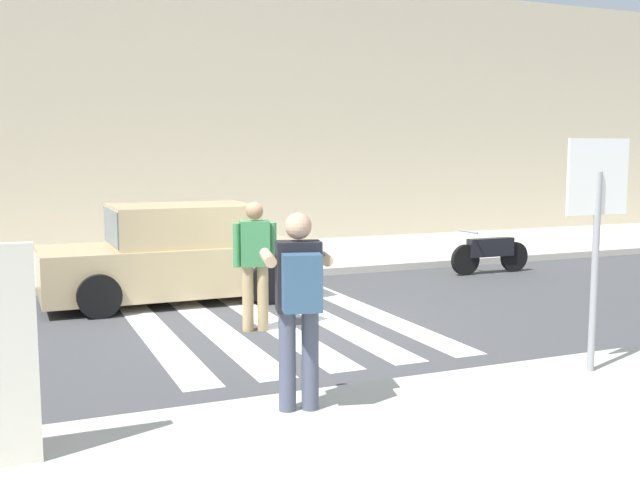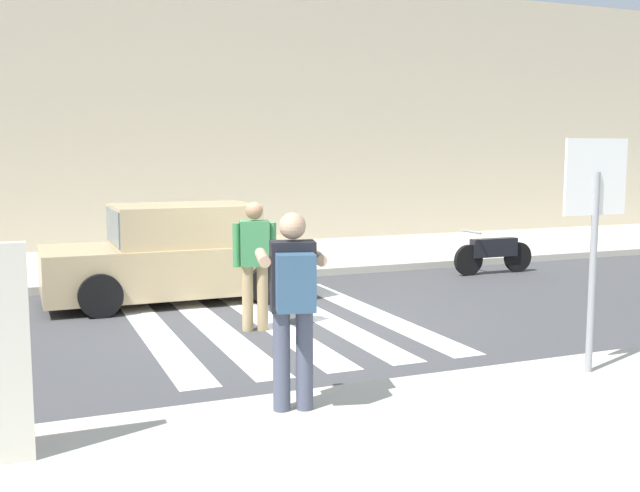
# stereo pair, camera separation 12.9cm
# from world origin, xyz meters

# --- Properties ---
(ground_plane) EXTENTS (120.00, 120.00, 0.00)m
(ground_plane) POSITION_xyz_m (0.00, 0.00, 0.00)
(ground_plane) COLOR #424244
(sidewalk_far) EXTENTS (60.00, 4.80, 0.14)m
(sidewalk_far) POSITION_xyz_m (0.00, 6.00, 0.07)
(sidewalk_far) COLOR beige
(sidewalk_far) RESTS_ON ground
(building_facade_far) EXTENTS (56.00, 4.00, 6.68)m
(building_facade_far) POSITION_xyz_m (0.00, 10.40, 3.34)
(building_facade_far) COLOR beige
(building_facade_far) RESTS_ON ground
(crosswalk_stripe_0) EXTENTS (0.44, 5.20, 0.01)m
(crosswalk_stripe_0) POSITION_xyz_m (-1.60, 0.20, 0.00)
(crosswalk_stripe_0) COLOR silver
(crosswalk_stripe_0) RESTS_ON ground
(crosswalk_stripe_1) EXTENTS (0.44, 5.20, 0.01)m
(crosswalk_stripe_1) POSITION_xyz_m (-0.80, 0.20, 0.00)
(crosswalk_stripe_1) COLOR silver
(crosswalk_stripe_1) RESTS_ON ground
(crosswalk_stripe_2) EXTENTS (0.44, 5.20, 0.01)m
(crosswalk_stripe_2) POSITION_xyz_m (0.00, 0.20, 0.00)
(crosswalk_stripe_2) COLOR silver
(crosswalk_stripe_2) RESTS_ON ground
(crosswalk_stripe_3) EXTENTS (0.44, 5.20, 0.01)m
(crosswalk_stripe_3) POSITION_xyz_m (0.80, 0.20, 0.00)
(crosswalk_stripe_3) COLOR silver
(crosswalk_stripe_3) RESTS_ON ground
(crosswalk_stripe_4) EXTENTS (0.44, 5.20, 0.01)m
(crosswalk_stripe_4) POSITION_xyz_m (1.60, 0.20, 0.00)
(crosswalk_stripe_4) COLOR silver
(crosswalk_stripe_4) RESTS_ON ground
(stop_sign) EXTENTS (0.76, 0.08, 2.37)m
(stop_sign) POSITION_xyz_m (2.10, -3.75, 1.86)
(stop_sign) COLOR gray
(stop_sign) RESTS_ON sidewalk_near
(photographer_with_backpack) EXTENTS (0.70, 0.92, 1.72)m
(photographer_with_backpack) POSITION_xyz_m (-1.09, -3.71, 1.17)
(photographer_with_backpack) COLOR #474C60
(photographer_with_backpack) RESTS_ON sidewalk_near
(pedestrian_crossing) EXTENTS (0.57, 0.32, 1.72)m
(pedestrian_crossing) POSITION_xyz_m (-0.33, -0.19, 0.97)
(pedestrian_crossing) COLOR tan
(pedestrian_crossing) RESTS_ON ground
(parked_car_tan) EXTENTS (4.10, 1.92, 1.55)m
(parked_car_tan) POSITION_xyz_m (-0.85, 2.30, 0.73)
(parked_car_tan) COLOR tan
(parked_car_tan) RESTS_ON ground
(motorcycle) EXTENTS (1.76, 0.60, 0.87)m
(motorcycle) POSITION_xyz_m (5.45, 2.60, 0.41)
(motorcycle) COLOR black
(motorcycle) RESTS_ON ground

